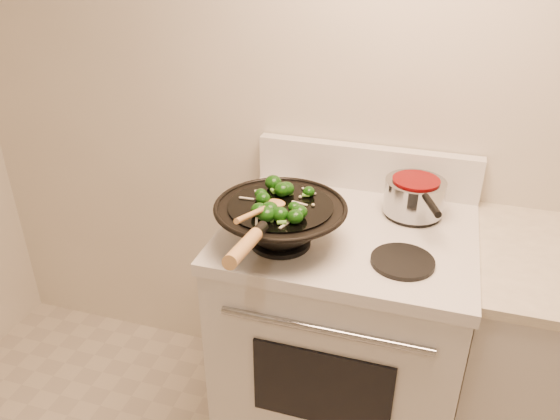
% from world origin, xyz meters
% --- Properties ---
extents(stove, '(0.78, 0.67, 1.08)m').
position_xyz_m(stove, '(-0.12, 1.17, 0.47)').
color(stove, silver).
rests_on(stove, ground).
extents(wok, '(0.39, 0.65, 0.23)m').
position_xyz_m(wok, '(-0.30, 1.02, 1.00)').
color(wok, black).
rests_on(wok, stove).
extents(stirfry, '(0.22, 0.26, 0.05)m').
position_xyz_m(stirfry, '(-0.30, 1.00, 1.07)').
color(stirfry, '#0E3909').
rests_on(stirfry, wok).
extents(wooden_spoon, '(0.06, 0.27, 0.08)m').
position_xyz_m(wooden_spoon, '(-0.31, 0.94, 1.08)').
color(wooden_spoon, '#B88348').
rests_on(wooden_spoon, wok).
extents(saucepan, '(0.19, 0.30, 0.11)m').
position_xyz_m(saucepan, '(0.07, 1.32, 0.99)').
color(saucepan, '#96999F').
rests_on(saucepan, stove).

